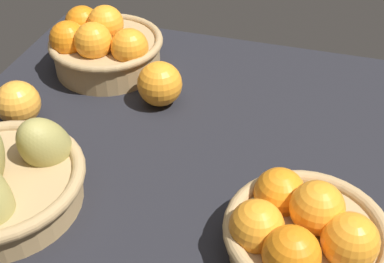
# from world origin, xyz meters

# --- Properties ---
(market_tray) EXTENTS (0.84, 0.72, 0.03)m
(market_tray) POSITION_xyz_m (0.00, 0.00, 0.01)
(market_tray) COLOR black
(market_tray) RESTS_ON ground
(basket_near_right) EXTENTS (0.22, 0.22, 0.12)m
(basket_near_right) POSITION_xyz_m (0.23, -0.17, 0.08)
(basket_near_right) COLOR tan
(basket_near_right) RESTS_ON market_tray
(basket_far_left) EXTENTS (0.21, 0.21, 0.11)m
(basket_far_left) POSITION_xyz_m (-0.19, 0.18, 0.07)
(basket_far_left) COLOR tan
(basket_far_left) RESTS_ON market_tray
(basket_far_right_pears) EXTENTS (0.24, 0.25, 0.16)m
(basket_far_right_pears) POSITION_xyz_m (0.22, 0.20, 0.08)
(basket_far_right_pears) COLOR tan
(basket_far_right_pears) RESTS_ON market_tray
(loose_orange_front_gap) EXTENTS (0.08, 0.08, 0.08)m
(loose_orange_front_gap) POSITION_xyz_m (0.30, 0.03, 0.07)
(loose_orange_front_gap) COLOR #F49E33
(loose_orange_front_gap) RESTS_ON market_tray
(loose_orange_back_gap) EXTENTS (0.08, 0.08, 0.08)m
(loose_orange_back_gap) POSITION_xyz_m (0.09, -0.09, 0.07)
(loose_orange_back_gap) COLOR orange
(loose_orange_back_gap) RESTS_ON market_tray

